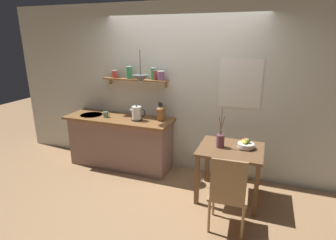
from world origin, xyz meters
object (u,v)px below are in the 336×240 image
object	(u,v)px
fruit_bowl	(246,144)
electric_kettle	(137,113)
dining_table	(230,157)
knife_block	(161,113)
dining_chair_near	(228,192)
coffee_mug_by_sink	(106,114)
pendant_lamp	(141,79)
twig_vase	(220,141)

from	to	relation	value
fruit_bowl	electric_kettle	world-z (taller)	electric_kettle
dining_table	knife_block	xyz separation A→B (m)	(-1.17, 0.42, 0.40)
dining_chair_near	knife_block	size ratio (longest dim) A/B	3.06
fruit_bowl	coffee_mug_by_sink	distance (m)	2.30
coffee_mug_by_sink	pendant_lamp	xyz separation A→B (m)	(0.67, -0.02, 0.63)
electric_kettle	pendant_lamp	xyz separation A→B (m)	(0.11, -0.04, 0.57)
knife_block	pendant_lamp	bearing A→B (deg)	-147.19
coffee_mug_by_sink	pendant_lamp	bearing A→B (deg)	-1.63
dining_chair_near	electric_kettle	xyz separation A→B (m)	(-1.62, 1.02, 0.48)
electric_kettle	knife_block	size ratio (longest dim) A/B	0.86
electric_kettle	pendant_lamp	distance (m)	0.58
twig_vase	pendant_lamp	size ratio (longest dim) A/B	1.11
dining_chair_near	electric_kettle	size ratio (longest dim) A/B	3.54
twig_vase	electric_kettle	distance (m)	1.44
dining_table	pendant_lamp	distance (m)	1.74
dining_table	electric_kettle	xyz separation A→B (m)	(-1.54, 0.29, 0.39)
fruit_bowl	knife_block	size ratio (longest dim) A/B	0.71
twig_vase	electric_kettle	world-z (taller)	twig_vase
knife_block	fruit_bowl	bearing A→B (deg)	-14.39
dining_table	twig_vase	size ratio (longest dim) A/B	1.55
twig_vase	coffee_mug_by_sink	xyz separation A→B (m)	(-1.96, 0.28, 0.10)
dining_chair_near	knife_block	bearing A→B (deg)	137.46
twig_vase	coffee_mug_by_sink	bearing A→B (deg)	171.78
coffee_mug_by_sink	pendant_lamp	world-z (taller)	pendant_lamp
fruit_bowl	coffee_mug_by_sink	bearing A→B (deg)	175.13
dining_table	pendant_lamp	size ratio (longest dim) A/B	1.73
dining_chair_near	knife_block	xyz separation A→B (m)	(-1.25, 1.15, 0.49)
dining_table	twig_vase	bearing A→B (deg)	-172.18
fruit_bowl	dining_table	bearing A→B (deg)	-159.55
dining_chair_near	pendant_lamp	distance (m)	2.08
electric_kettle	twig_vase	bearing A→B (deg)	-12.42
coffee_mug_by_sink	knife_block	bearing A→B (deg)	9.20
electric_kettle	coffee_mug_by_sink	size ratio (longest dim) A/B	2.20
electric_kettle	coffee_mug_by_sink	distance (m)	0.57
fruit_bowl	pendant_lamp	size ratio (longest dim) A/B	0.45
fruit_bowl	pendant_lamp	world-z (taller)	pendant_lamp
dining_chair_near	electric_kettle	world-z (taller)	electric_kettle
dining_table	fruit_bowl	xyz separation A→B (m)	(0.18, 0.07, 0.18)
fruit_bowl	twig_vase	size ratio (longest dim) A/B	0.40
twig_vase	knife_block	world-z (taller)	twig_vase
knife_block	pendant_lamp	xyz separation A→B (m)	(-0.27, -0.17, 0.56)
dining_chair_near	electric_kettle	bearing A→B (deg)	147.84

